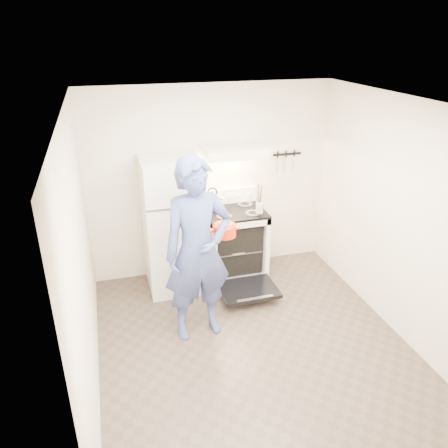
% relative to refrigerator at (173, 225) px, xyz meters
% --- Properties ---
extents(floor, '(3.60, 3.60, 0.00)m').
position_rel_refrigerator_xyz_m(floor, '(0.58, -1.45, -0.85)').
color(floor, '#4D4036').
rests_on(floor, ground).
extents(back_wall, '(3.20, 0.02, 2.50)m').
position_rel_refrigerator_xyz_m(back_wall, '(0.58, 0.35, 0.40)').
color(back_wall, beige).
rests_on(back_wall, ground).
extents(refrigerator, '(0.70, 0.70, 1.70)m').
position_rel_refrigerator_xyz_m(refrigerator, '(0.00, 0.00, 0.00)').
color(refrigerator, white).
rests_on(refrigerator, floor).
extents(stove_body, '(0.76, 0.65, 0.92)m').
position_rel_refrigerator_xyz_m(stove_body, '(0.81, 0.02, -0.39)').
color(stove_body, white).
rests_on(stove_body, floor).
extents(cooktop, '(0.76, 0.65, 0.03)m').
position_rel_refrigerator_xyz_m(cooktop, '(0.81, 0.02, 0.09)').
color(cooktop, black).
rests_on(cooktop, stove_body).
extents(backsplash, '(0.76, 0.07, 0.20)m').
position_rel_refrigerator_xyz_m(backsplash, '(0.81, 0.31, 0.20)').
color(backsplash, white).
rests_on(backsplash, cooktop).
extents(oven_door, '(0.70, 0.54, 0.04)m').
position_rel_refrigerator_xyz_m(oven_door, '(0.81, -0.57, -0.72)').
color(oven_door, black).
rests_on(oven_door, floor).
extents(oven_rack, '(0.60, 0.52, 0.01)m').
position_rel_refrigerator_xyz_m(oven_rack, '(0.81, 0.02, -0.41)').
color(oven_rack, slate).
rests_on(oven_rack, stove_body).
extents(range_hood, '(0.76, 0.50, 0.12)m').
position_rel_refrigerator_xyz_m(range_hood, '(0.81, 0.10, 0.86)').
color(range_hood, white).
rests_on(range_hood, back_wall).
extents(knife_strip, '(0.40, 0.02, 0.03)m').
position_rel_refrigerator_xyz_m(knife_strip, '(1.63, 0.33, 0.70)').
color(knife_strip, black).
rests_on(knife_strip, back_wall).
extents(pizza_stone, '(0.35, 0.35, 0.02)m').
position_rel_refrigerator_xyz_m(pizza_stone, '(0.79, -0.07, -0.40)').
color(pizza_stone, '#8A6C51').
rests_on(pizza_stone, oven_rack).
extents(tea_kettle, '(0.25, 0.21, 0.30)m').
position_rel_refrigerator_xyz_m(tea_kettle, '(0.54, 0.12, 0.25)').
color(tea_kettle, silver).
rests_on(tea_kettle, cooktop).
extents(utensil_jar, '(0.10, 0.10, 0.13)m').
position_rel_refrigerator_xyz_m(utensil_jar, '(1.06, -0.20, 0.20)').
color(utensil_jar, silver).
rests_on(utensil_jar, cooktop).
extents(person, '(0.77, 0.55, 1.99)m').
position_rel_refrigerator_xyz_m(person, '(0.09, -1.03, 0.15)').
color(person, '#334580').
rests_on(person, floor).
extents(dutch_oven, '(0.32, 0.25, 0.22)m').
position_rel_refrigerator_xyz_m(dutch_oven, '(0.44, -0.80, 0.23)').
color(dutch_oven, red).
rests_on(dutch_oven, person).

